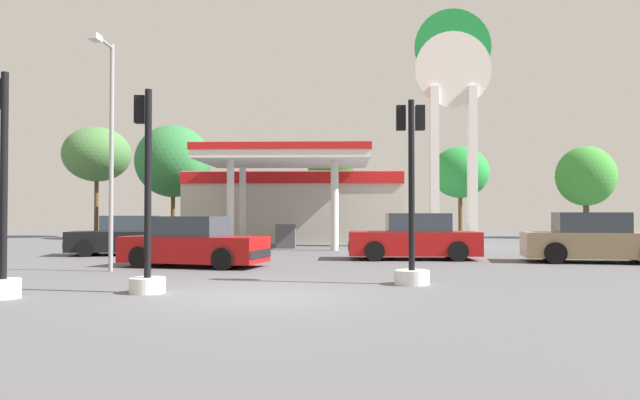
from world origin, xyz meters
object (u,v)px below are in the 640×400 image
object	(u,v)px
corner_streetlamp	(109,132)
tree_3	(460,172)
traffic_signal_2	(147,235)
car_4	(127,237)
car_2	(414,238)
station_pole_sign	(453,97)
tree_2	(331,164)
car_1	(595,240)
traffic_signal_0	(3,231)
tree_4	(586,176)
traffic_signal_1	(411,226)
tree_0	(97,154)
car_0	(194,244)
tree_1	(173,161)

from	to	relation	value
corner_streetlamp	tree_3	bearing A→B (deg)	57.51
traffic_signal_2	car_4	bearing A→B (deg)	111.22
car_2	corner_streetlamp	xyz separation A→B (m)	(-8.93, -5.01, 3.12)
station_pole_sign	tree_2	size ratio (longest dim) A/B	1.81
car_1	traffic_signal_0	bearing A→B (deg)	-148.50
station_pole_sign	corner_streetlamp	xyz separation A→B (m)	(-11.74, -12.97, -3.31)
tree_2	car_1	bearing A→B (deg)	-65.95
car_1	traffic_signal_0	xyz separation A→B (m)	(-14.77, -9.05, 0.54)
station_pole_sign	tree_4	distance (m)	15.35
traffic_signal_0	tree_2	size ratio (longest dim) A/B	0.68
traffic_signal_1	tree_0	bearing A→B (deg)	124.17
car_0	traffic_signal_2	bearing A→B (deg)	-85.21
traffic_signal_2	tree_0	size ratio (longest dim) A/B	0.56
station_pole_sign	corner_streetlamp	world-z (taller)	station_pole_sign
car_0	traffic_signal_1	bearing A→B (deg)	-35.97
car_1	car_2	distance (m)	5.89
station_pole_sign	traffic_signal_0	xyz separation A→B (m)	(-11.79, -18.14, -5.88)
car_2	traffic_signal_0	distance (m)	13.59
car_2	car_4	world-z (taller)	car_2
tree_4	car_0	bearing A→B (deg)	-132.66
tree_0	tree_2	size ratio (longest dim) A/B	1.16
car_4	tree_4	world-z (taller)	tree_4
tree_4	corner_streetlamp	bearing A→B (deg)	-133.02
car_4	traffic_signal_1	xyz separation A→B (m)	(9.89, -9.47, 0.64)
car_1	corner_streetlamp	world-z (taller)	corner_streetlamp
car_0	tree_3	size ratio (longest dim) A/B	0.80
traffic_signal_0	tree_1	distance (m)	27.11
traffic_signal_1	car_1	bearing A→B (deg)	43.94
traffic_signal_2	tree_4	world-z (taller)	tree_4
traffic_signal_1	corner_streetlamp	distance (m)	8.78
station_pole_sign	car_2	world-z (taller)	station_pole_sign
station_pole_sign	car_1	distance (m)	11.52
tree_2	tree_0	bearing A→B (deg)	-178.69
car_4	corner_streetlamp	world-z (taller)	corner_streetlamp
car_0	tree_3	xyz separation A→B (m)	(11.74, 19.67, 3.42)
traffic_signal_2	tree_2	size ratio (longest dim) A/B	0.65
tree_3	tree_2	bearing A→B (deg)	161.59
traffic_signal_1	tree_1	world-z (taller)	tree_1
tree_0	corner_streetlamp	xyz separation A→B (m)	(9.91, -23.78, -1.66)
tree_3	car_1	bearing A→B (deg)	-86.62
traffic_signal_0	tree_1	world-z (taller)	tree_1
tree_4	traffic_signal_2	bearing A→B (deg)	-125.10
station_pole_sign	car_2	size ratio (longest dim) A/B	2.53
tree_2	traffic_signal_1	bearing A→B (deg)	-85.02
station_pole_sign	tree_2	xyz separation A→B (m)	(-6.07, 11.17, -2.29)
tree_3	tree_4	distance (m)	8.81
tree_1	tree_2	bearing A→B (deg)	15.70
tree_3	car_0	bearing A→B (deg)	-120.82
traffic_signal_0	tree_3	world-z (taller)	tree_3
traffic_signal_1	tree_1	bearing A→B (deg)	116.78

